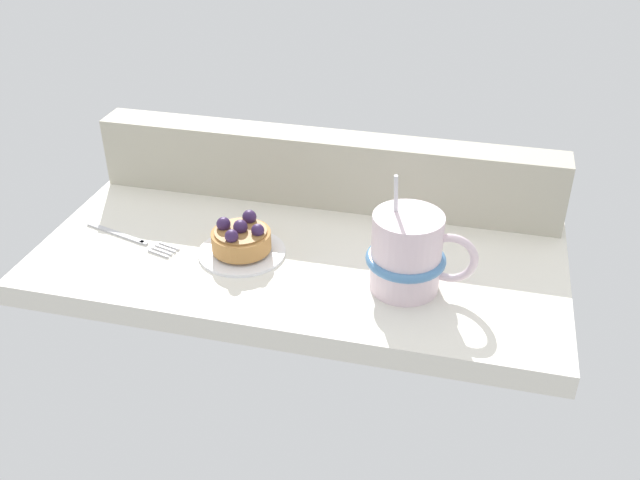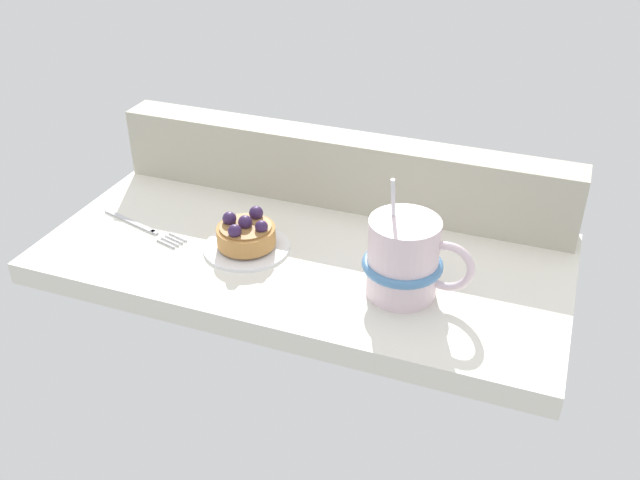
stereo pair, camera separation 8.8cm
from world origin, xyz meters
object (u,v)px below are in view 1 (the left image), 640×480
object	(u,v)px
raspberry_tart	(241,237)
coffee_mug	(408,253)
dessert_plate	(242,251)
dessert_fork	(131,238)

from	to	relation	value
raspberry_tart	coffee_mug	xyz separation A→B (cm)	(22.16, -2.46, 2.46)
dessert_plate	raspberry_tart	world-z (taller)	raspberry_tart
raspberry_tart	dessert_fork	bearing A→B (deg)	-178.85
dessert_plate	coffee_mug	xyz separation A→B (cm)	(22.14, -2.44, 4.55)
dessert_plate	raspberry_tart	distance (cm)	2.09
dessert_plate	coffee_mug	distance (cm)	22.73
coffee_mug	raspberry_tart	bearing A→B (deg)	173.67
coffee_mug	dessert_plate	bearing A→B (deg)	173.72
dessert_fork	raspberry_tart	bearing A→B (deg)	1.15
dessert_plate	raspberry_tart	size ratio (longest dim) A/B	1.48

